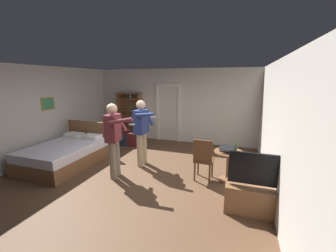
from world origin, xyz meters
The scene contains 16 objects.
ground_plane centered at (0.00, 0.00, 0.00)m, with size 6.79×6.79×0.00m, color brown.
wall_back centered at (0.00, 3.14, 1.33)m, with size 6.21×0.12×2.67m, color beige.
wall_left centered at (-3.05, 0.00, 1.33)m, with size 0.15×6.41×2.67m.
wall_right centered at (3.05, 0.00, 1.33)m, with size 0.12×6.41×2.67m, color beige.
doorway_frame centered at (-0.18, 3.06, 1.22)m, with size 0.93×0.08×2.13m.
bed centered at (-2.06, 0.00, 0.30)m, with size 1.47×2.09×1.02m.
bookshelf centered at (-1.70, 2.92, 0.97)m, with size 0.96×0.32×1.78m.
tv_flatscreen centered at (2.69, -0.69, 0.32)m, with size 1.01×0.40×1.10m.
side_table centered at (2.17, 0.42, 0.47)m, with size 0.66×0.66×0.70m.
laptop centered at (2.13, 0.38, 0.75)m, with size 0.36×0.36×0.17m.
bottle_on_table centered at (2.31, 0.34, 0.82)m, with size 0.06×0.06×0.28m.
wooden_chair centered at (1.63, 0.23, 0.54)m, with size 0.44×0.44×0.99m.
person_blue_shirt centered at (-0.37, -0.24, 1.01)m, with size 0.80×0.55×1.76m.
person_striped_shirt centered at (-0.08, 0.61, 1.02)m, with size 0.67×0.60×1.76m.
suitcase_dark centered at (-1.23, 2.07, 0.23)m, with size 0.62×0.33×0.45m, color #4C1919.
suitcase_small centered at (-1.56, 2.04, 0.22)m, with size 0.50×0.37×0.43m, color #1E2D38.
Camera 1 is at (2.31, -4.23, 2.27)m, focal length 22.32 mm.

